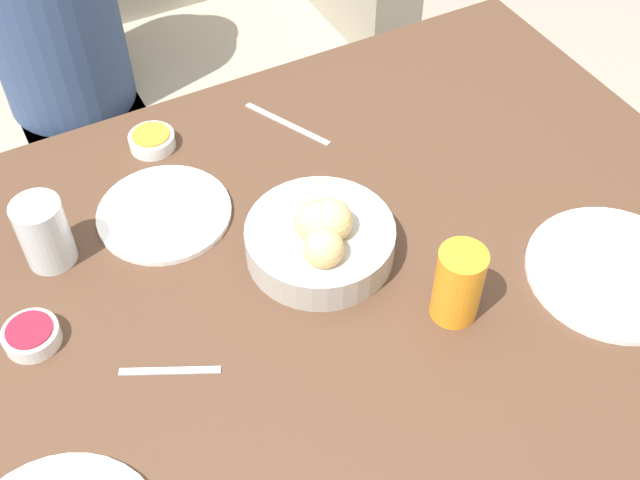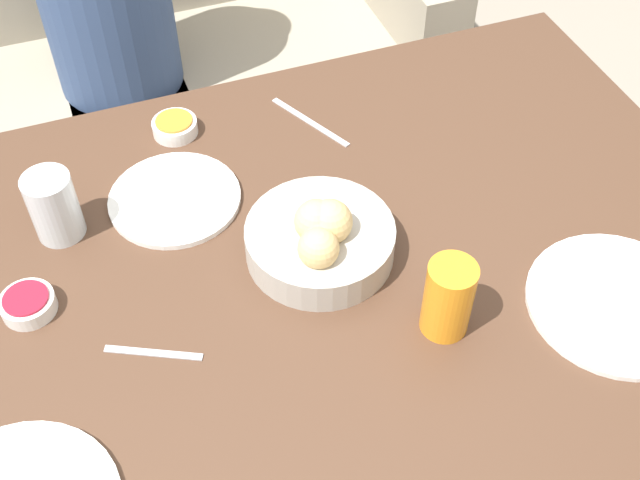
# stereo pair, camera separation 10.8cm
# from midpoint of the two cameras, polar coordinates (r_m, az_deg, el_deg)

# --- Properties ---
(dining_table) EXTENTS (1.45, 0.99, 0.77)m
(dining_table) POSITION_cam_midpoint_polar(r_m,az_deg,el_deg) (1.28, -3.81, -5.49)
(dining_table) COLOR #4C3323
(dining_table) RESTS_ON ground_plane
(couch) EXTENTS (1.79, 0.70, 0.90)m
(couch) POSITION_cam_midpoint_polar(r_m,az_deg,el_deg) (2.33, -19.47, 8.83)
(couch) COLOR #9E937F
(couch) RESTS_ON ground_plane
(seated_person) EXTENTS (0.31, 0.40, 1.23)m
(seated_person) POSITION_cam_midpoint_polar(r_m,az_deg,el_deg) (2.09, -19.01, 11.25)
(seated_person) COLOR #23232D
(seated_person) RESTS_ON ground_plane
(bread_basket) EXTENTS (0.23, 0.23, 0.11)m
(bread_basket) POSITION_cam_midpoint_polar(r_m,az_deg,el_deg) (1.20, -2.51, 0.04)
(bread_basket) COLOR #B2ADA3
(bread_basket) RESTS_ON dining_table
(plate_near_right) EXTENTS (0.26, 0.26, 0.01)m
(plate_near_right) POSITION_cam_midpoint_polar(r_m,az_deg,el_deg) (1.27, 17.89, -2.30)
(plate_near_right) COLOR white
(plate_near_right) RESTS_ON dining_table
(plate_far_center) EXTENTS (0.22, 0.22, 0.01)m
(plate_far_center) POSITION_cam_midpoint_polar(r_m,az_deg,el_deg) (1.32, -13.32, 1.76)
(plate_far_center) COLOR white
(plate_far_center) RESTS_ON dining_table
(juice_glass) EXTENTS (0.07, 0.07, 0.12)m
(juice_glass) POSITION_cam_midpoint_polar(r_m,az_deg,el_deg) (1.13, 7.12, -3.28)
(juice_glass) COLOR orange
(juice_glass) RESTS_ON dining_table
(water_tumbler) EXTENTS (0.07, 0.07, 0.11)m
(water_tumbler) POSITION_cam_midpoint_polar(r_m,az_deg,el_deg) (1.27, -21.35, 0.37)
(water_tumbler) COLOR silver
(water_tumbler) RESTS_ON dining_table
(jam_bowl_berry) EXTENTS (0.08, 0.08, 0.03)m
(jam_bowl_berry) POSITION_cam_midpoint_polar(r_m,az_deg,el_deg) (1.21, -22.27, -6.43)
(jam_bowl_berry) COLOR white
(jam_bowl_berry) RESTS_ON dining_table
(jam_bowl_honey) EXTENTS (0.08, 0.08, 0.03)m
(jam_bowl_honey) POSITION_cam_midpoint_polar(r_m,az_deg,el_deg) (1.44, -13.98, 6.80)
(jam_bowl_honey) COLOR white
(jam_bowl_honey) RESTS_ON dining_table
(fork_silver) EXTENTS (0.09, 0.17, 0.00)m
(fork_silver) POSITION_cam_midpoint_polar(r_m,az_deg,el_deg) (1.46, -4.49, 8.15)
(fork_silver) COLOR #B7B7BC
(fork_silver) RESTS_ON dining_table
(spoon_coffee) EXTENTS (0.13, 0.07, 0.00)m
(spoon_coffee) POSITION_cam_midpoint_polar(r_m,az_deg,el_deg) (1.14, -13.34, -9.19)
(spoon_coffee) COLOR #B7B7BC
(spoon_coffee) RESTS_ON dining_table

